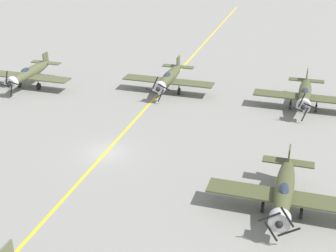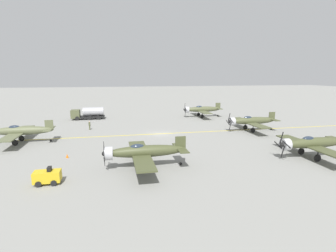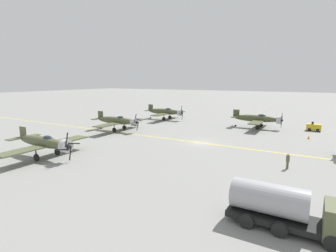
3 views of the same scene
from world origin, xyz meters
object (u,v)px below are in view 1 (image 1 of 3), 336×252
airplane_near_right (29,74)px  airplane_mid_left (284,191)px  airplane_near_center (169,78)px  airplane_near_left (305,94)px

airplane_near_right → airplane_mid_left: bearing=164.8°
airplane_near_center → airplane_near_left: airplane_near_left is taller
airplane_near_left → airplane_near_right: airplane_near_right is taller
airplane_mid_left → airplane_near_right: bearing=-23.6°
airplane_near_center → airplane_near_left: bearing=170.4°
airplane_near_left → airplane_near_right: (35.83, 3.03, -0.00)m
airplane_mid_left → airplane_near_right: airplane_near_right is taller
airplane_mid_left → airplane_near_right: 40.11m
airplane_near_center → airplane_near_right: airplane_near_right is taller
airplane_mid_left → airplane_near_left: 22.47m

